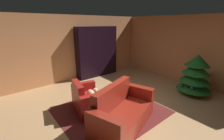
{
  "coord_description": "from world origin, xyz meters",
  "views": [
    {
      "loc": [
        2.66,
        -2.42,
        2.22
      ],
      "look_at": [
        -0.37,
        0.03,
        1.0
      ],
      "focal_mm": 24.05,
      "sensor_mm": 36.0,
      "label": 1
    }
  ],
  "objects_px": {
    "book_stack_on_table": "(112,91)",
    "coffee_table": "(110,95)",
    "bottle_on_table": "(114,88)",
    "decorated_tree": "(195,75)",
    "couch_red": "(122,113)",
    "bookshelf_unit": "(99,51)",
    "armchair_red": "(87,100)"
  },
  "relations": [
    {
      "from": "decorated_tree",
      "to": "bottle_on_table",
      "type": "bearing_deg",
      "value": -112.98
    },
    {
      "from": "bottle_on_table",
      "to": "decorated_tree",
      "type": "height_order",
      "value": "decorated_tree"
    },
    {
      "from": "armchair_red",
      "to": "coffee_table",
      "type": "relative_size",
      "value": 1.85
    },
    {
      "from": "coffee_table",
      "to": "bottle_on_table",
      "type": "relative_size",
      "value": 2.48
    },
    {
      "from": "bookshelf_unit",
      "to": "coffee_table",
      "type": "distance_m",
      "value": 2.87
    },
    {
      "from": "coffee_table",
      "to": "armchair_red",
      "type": "bearing_deg",
      "value": -119.19
    },
    {
      "from": "book_stack_on_table",
      "to": "coffee_table",
      "type": "bearing_deg",
      "value": -152.06
    },
    {
      "from": "bottle_on_table",
      "to": "decorated_tree",
      "type": "xyz_separation_m",
      "value": [
        1.05,
        2.48,
        0.12
      ]
    },
    {
      "from": "bookshelf_unit",
      "to": "couch_red",
      "type": "xyz_separation_m",
      "value": [
        3.19,
        -1.59,
        -0.74
      ]
    },
    {
      "from": "coffee_table",
      "to": "bottle_on_table",
      "type": "height_order",
      "value": "bottle_on_table"
    },
    {
      "from": "couch_red",
      "to": "book_stack_on_table",
      "type": "relative_size",
      "value": 8.37
    },
    {
      "from": "bookshelf_unit",
      "to": "decorated_tree",
      "type": "relative_size",
      "value": 1.61
    },
    {
      "from": "book_stack_on_table",
      "to": "decorated_tree",
      "type": "relative_size",
      "value": 0.17
    },
    {
      "from": "armchair_red",
      "to": "couch_red",
      "type": "relative_size",
      "value": 0.61
    },
    {
      "from": "armchair_red",
      "to": "couch_red",
      "type": "height_order",
      "value": "couch_red"
    },
    {
      "from": "coffee_table",
      "to": "decorated_tree",
      "type": "height_order",
      "value": "decorated_tree"
    },
    {
      "from": "decorated_tree",
      "to": "coffee_table",
      "type": "bearing_deg",
      "value": -111.11
    },
    {
      "from": "armchair_red",
      "to": "book_stack_on_table",
      "type": "xyz_separation_m",
      "value": [
        0.35,
        0.56,
        0.21
      ]
    },
    {
      "from": "bookshelf_unit",
      "to": "couch_red",
      "type": "bearing_deg",
      "value": -26.46
    },
    {
      "from": "book_stack_on_table",
      "to": "bottle_on_table",
      "type": "distance_m",
      "value": 0.16
    },
    {
      "from": "coffee_table",
      "to": "decorated_tree",
      "type": "xyz_separation_m",
      "value": [
        1.02,
        2.64,
        0.27
      ]
    },
    {
      "from": "book_stack_on_table",
      "to": "bottle_on_table",
      "type": "xyz_separation_m",
      "value": [
        -0.09,
        0.13,
        0.03
      ]
    },
    {
      "from": "coffee_table",
      "to": "decorated_tree",
      "type": "distance_m",
      "value": 2.85
    },
    {
      "from": "couch_red",
      "to": "book_stack_on_table",
      "type": "xyz_separation_m",
      "value": [
        -0.68,
        0.27,
        0.19
      ]
    },
    {
      "from": "armchair_red",
      "to": "decorated_tree",
      "type": "xyz_separation_m",
      "value": [
        1.31,
        3.17,
        0.36
      ]
    },
    {
      "from": "couch_red",
      "to": "book_stack_on_table",
      "type": "distance_m",
      "value": 0.76
    },
    {
      "from": "coffee_table",
      "to": "bookshelf_unit",
      "type": "bearing_deg",
      "value": 151.14
    },
    {
      "from": "couch_red",
      "to": "decorated_tree",
      "type": "xyz_separation_m",
      "value": [
        0.28,
        2.88,
        0.34
      ]
    },
    {
      "from": "bookshelf_unit",
      "to": "couch_red",
      "type": "relative_size",
      "value": 1.14
    },
    {
      "from": "decorated_tree",
      "to": "armchair_red",
      "type": "bearing_deg",
      "value": -112.51
    },
    {
      "from": "couch_red",
      "to": "bottle_on_table",
      "type": "distance_m",
      "value": 0.9
    },
    {
      "from": "armchair_red",
      "to": "book_stack_on_table",
      "type": "relative_size",
      "value": 5.11
    }
  ]
}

